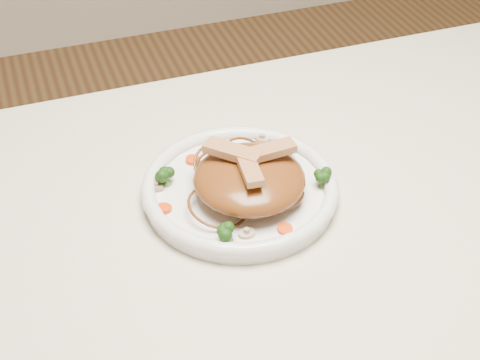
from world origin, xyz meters
name	(u,v)px	position (x,y,z in m)	size (l,w,h in m)	color
table	(290,274)	(0.00, 0.00, 0.65)	(1.20, 0.80, 0.75)	beige
plate	(240,193)	(-0.05, 0.07, 0.76)	(0.26, 0.26, 0.02)	white
noodle_mound	(249,179)	(-0.04, 0.05, 0.79)	(0.15, 0.15, 0.05)	brown
chicken_a	(268,151)	(-0.01, 0.06, 0.83)	(0.07, 0.02, 0.01)	tan
chicken_b	(233,152)	(-0.06, 0.07, 0.83)	(0.08, 0.02, 0.01)	tan
chicken_c	(249,168)	(-0.05, 0.03, 0.83)	(0.07, 0.02, 0.01)	tan
broccoli_0	(287,146)	(0.04, 0.11, 0.78)	(0.03, 0.03, 0.03)	#1B440E
broccoli_1	(166,175)	(-0.14, 0.11, 0.78)	(0.03, 0.03, 0.03)	#1B440E
broccoli_2	(228,232)	(-0.10, -0.02, 0.78)	(0.02, 0.02, 0.03)	#1B440E
broccoli_3	(324,178)	(0.06, 0.03, 0.78)	(0.03, 0.03, 0.03)	#1B440E
carrot_0	(263,140)	(0.02, 0.16, 0.77)	(0.02, 0.02, 0.01)	#EE4008
carrot_1	(164,208)	(-0.16, 0.06, 0.77)	(0.02, 0.02, 0.01)	#EE4008
carrot_2	(294,169)	(0.03, 0.08, 0.77)	(0.02, 0.02, 0.01)	#EE4008
carrot_3	(193,160)	(-0.09, 0.15, 0.77)	(0.02, 0.02, 0.01)	#EE4008
carrot_4	(285,229)	(-0.02, -0.03, 0.77)	(0.02, 0.02, 0.01)	#EE4008
mushroom_0	(247,233)	(-0.07, -0.02, 0.77)	(0.02, 0.02, 0.01)	beige
mushroom_1	(276,147)	(0.03, 0.14, 0.77)	(0.02, 0.02, 0.01)	beige
mushroom_2	(156,187)	(-0.16, 0.11, 0.77)	(0.02, 0.02, 0.01)	beige
mushroom_3	(262,139)	(0.02, 0.16, 0.77)	(0.03, 0.03, 0.01)	beige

